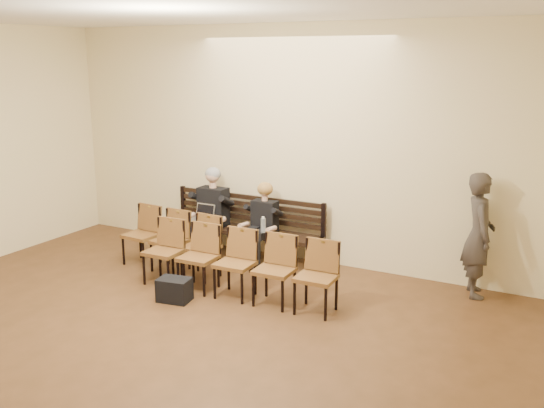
{
  "coord_description": "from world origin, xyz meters",
  "views": [
    {
      "loc": [
        3.93,
        -3.03,
        3.03
      ],
      "look_at": [
        0.15,
        4.05,
        1.07
      ],
      "focal_mm": 40.0,
      "sensor_mm": 36.0,
      "label": 1
    }
  ],
  "objects": [
    {
      "name": "passerby",
      "position": [
        2.77,
        4.75,
        0.93
      ],
      "size": [
        0.66,
        0.79,
        1.87
      ],
      "primitive_type": "imported",
      "rotation": [
        0.0,
        0.0,
        1.93
      ],
      "color": "#39332E",
      "rests_on": "ground"
    },
    {
      "name": "chair_row_back",
      "position": [
        0.06,
        3.22,
        0.44
      ],
      "size": [
        2.71,
        0.57,
        0.88
      ],
      "primitive_type": "cube",
      "rotation": [
        0.0,
        0.0,
        0.03
      ],
      "color": "brown",
      "rests_on": "ground"
    },
    {
      "name": "water_bottle",
      "position": [
        -0.11,
        4.28,
        0.57
      ],
      "size": [
        0.08,
        0.08,
        0.24
      ],
      "primitive_type": "cylinder",
      "rotation": [
        0.0,
        0.0,
        0.16
      ],
      "color": "silver",
      "rests_on": "bench"
    },
    {
      "name": "chair_row_front",
      "position": [
        -1.29,
        3.63,
        0.44
      ],
      "size": [
        1.6,
        0.58,
        0.88
      ],
      "primitive_type": "cube",
      "rotation": [
        0.0,
        0.0,
        -0.06
      ],
      "color": "brown",
      "rests_on": "ground"
    },
    {
      "name": "room_walls",
      "position": [
        0.0,
        0.79,
        2.54
      ],
      "size": [
        8.02,
        10.01,
        3.51
      ],
      "color": "beige",
      "rests_on": "ground"
    },
    {
      "name": "bag",
      "position": [
        -0.55,
        2.74,
        0.15
      ],
      "size": [
        0.44,
        0.34,
        0.3
      ],
      "primitive_type": "cube",
      "rotation": [
        0.0,
        0.0,
        0.17
      ],
      "color": "black",
      "rests_on": "ground"
    },
    {
      "name": "bench",
      "position": [
        -0.68,
        4.65,
        0.23
      ],
      "size": [
        2.6,
        0.9,
        0.45
      ],
      "primitive_type": "cube",
      "color": "black",
      "rests_on": "ground"
    },
    {
      "name": "laptop",
      "position": [
        -1.24,
        4.33,
        0.57
      ],
      "size": [
        0.38,
        0.33,
        0.24
      ],
      "primitive_type": "cube",
      "rotation": [
        0.0,
        0.0,
        0.24
      ],
      "color": "#B4B4B8",
      "rests_on": "bench"
    },
    {
      "name": "seated_man",
      "position": [
        -1.2,
        4.53,
        0.68
      ],
      "size": [
        0.56,
        0.78,
        1.35
      ],
      "primitive_type": null,
      "color": "black",
      "rests_on": "ground"
    },
    {
      "name": "seated_woman",
      "position": [
        -0.28,
        4.53,
        0.54
      ],
      "size": [
        0.46,
        0.64,
        1.08
      ],
      "primitive_type": null,
      "color": "black",
      "rests_on": "ground"
    }
  ]
}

